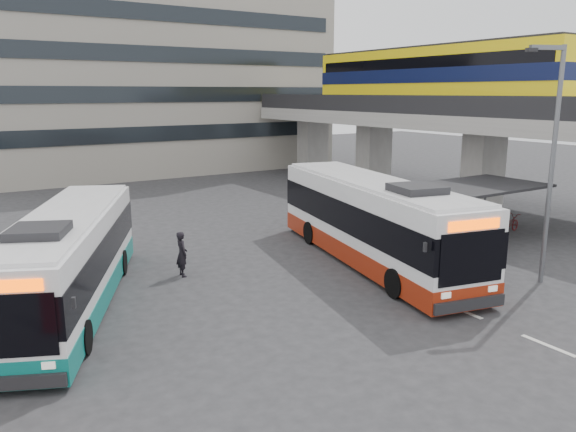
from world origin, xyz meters
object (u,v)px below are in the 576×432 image
bus_main (372,221)px  pedestrian (182,254)px  lamp_post (551,152)px  bus_teal (69,261)px

bus_main → pedestrian: (-7.18, 2.43, -0.83)m
bus_main → lamp_post: (3.48, -5.20, 3.05)m
bus_main → pedestrian: bearing=173.3°
bus_teal → pedestrian: bus_teal is taller
pedestrian → lamp_post: 13.68m
bus_teal → bus_main: bearing=17.3°
bus_main → lamp_post: 6.96m
bus_main → bus_teal: 11.45m
bus_teal → lamp_post: lamp_post is taller
bus_main → lamp_post: bearing=-44.3°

